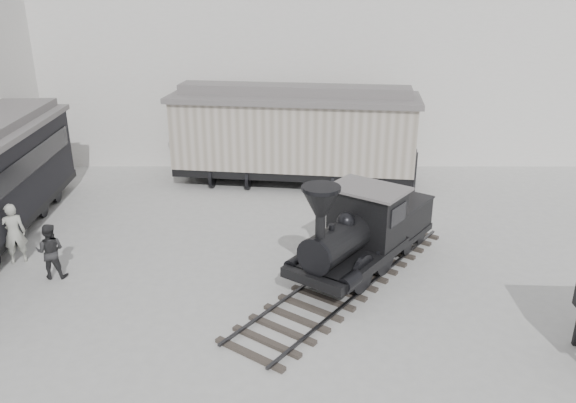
{
  "coord_description": "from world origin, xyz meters",
  "views": [
    {
      "loc": [
        0.22,
        -11.36,
        7.89
      ],
      "look_at": [
        0.2,
        3.99,
        2.0
      ],
      "focal_mm": 35.0,
      "sensor_mm": 36.0,
      "label": 1
    }
  ],
  "objects_px": {
    "visitor_a": "(14,233)",
    "visitor_b": "(50,251)",
    "locomotive": "(361,236)",
    "boxcar": "(294,133)"
  },
  "relations": [
    {
      "from": "visitor_a",
      "to": "visitor_b",
      "type": "height_order",
      "value": "visitor_a"
    },
    {
      "from": "visitor_a",
      "to": "visitor_b",
      "type": "bearing_deg",
      "value": 119.16
    },
    {
      "from": "locomotive",
      "to": "visitor_a",
      "type": "height_order",
      "value": "locomotive"
    },
    {
      "from": "visitor_b",
      "to": "locomotive",
      "type": "bearing_deg",
      "value": 178.29
    },
    {
      "from": "locomotive",
      "to": "visitor_a",
      "type": "bearing_deg",
      "value": -147.24
    },
    {
      "from": "boxcar",
      "to": "visitor_b",
      "type": "xyz_separation_m",
      "value": [
        -7.03,
        -8.42,
        -1.36
      ]
    },
    {
      "from": "locomotive",
      "to": "visitor_b",
      "type": "height_order",
      "value": "locomotive"
    },
    {
      "from": "locomotive",
      "to": "boxcar",
      "type": "distance_m",
      "value": 8.4
    },
    {
      "from": "visitor_a",
      "to": "visitor_b",
      "type": "distance_m",
      "value": 1.73
    },
    {
      "from": "locomotive",
      "to": "visitor_a",
      "type": "xyz_separation_m",
      "value": [
        -10.35,
        0.64,
        -0.23
      ]
    }
  ]
}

